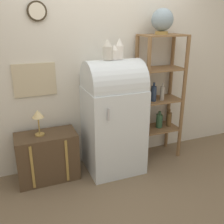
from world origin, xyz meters
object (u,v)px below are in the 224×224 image
at_px(vase_right, 119,49).
at_px(vase_center, 114,53).
at_px(desk_lamp, 38,116).
at_px(suitcase_trunk, 47,156).
at_px(globe, 162,20).
at_px(vase_left, 108,50).
at_px(refrigerator, 113,115).

bearing_deg(vase_right, vase_center, -174.28).
relative_size(vase_right, desk_lamp, 0.77).
distance_m(vase_center, vase_right, 0.07).
relative_size(suitcase_trunk, vase_right, 3.00).
bearing_deg(globe, vase_left, -173.23).
distance_m(globe, vase_left, 0.83).
relative_size(refrigerator, vase_left, 6.13).
bearing_deg(suitcase_trunk, vase_center, -5.20).
bearing_deg(desk_lamp, suitcase_trunk, -3.27).
bearing_deg(vase_center, globe, 7.98).
xyz_separation_m(refrigerator, desk_lamp, (-0.91, 0.08, 0.09)).
xyz_separation_m(refrigerator, suitcase_trunk, (-0.85, 0.07, -0.45)).
relative_size(suitcase_trunk, vase_center, 4.25).
relative_size(globe, vase_center, 1.83).
distance_m(globe, vase_right, 0.69).
relative_size(globe, vase_left, 1.32).
distance_m(refrigerator, desk_lamp, 0.92).
height_order(vase_right, desk_lamp, vase_right).
bearing_deg(vase_left, refrigerator, -0.57).
distance_m(globe, vase_center, 0.77).
bearing_deg(refrigerator, vase_right, 2.05).
bearing_deg(vase_right, suitcase_trunk, 175.57).
height_order(refrigerator, vase_right, vase_right).
relative_size(vase_left, desk_lamp, 0.75).
height_order(globe, vase_right, globe).
bearing_deg(vase_center, suitcase_trunk, 174.80).
xyz_separation_m(globe, vase_left, (-0.76, -0.09, -0.32)).
bearing_deg(vase_left, vase_center, -3.16).
distance_m(refrigerator, vase_left, 0.81).
xyz_separation_m(suitcase_trunk, desk_lamp, (-0.06, 0.00, 0.54)).
bearing_deg(suitcase_trunk, vase_right, -4.43).
xyz_separation_m(vase_center, desk_lamp, (-0.92, 0.08, -0.69)).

